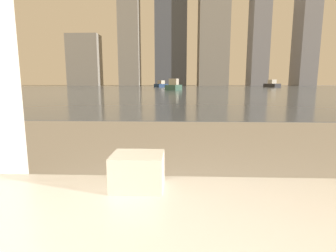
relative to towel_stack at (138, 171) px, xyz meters
name	(u,v)px	position (x,y,z in m)	size (l,w,h in m)	color
towel_stack	(138,171)	(0.00, 0.00, 0.00)	(0.24, 0.20, 0.16)	silver
harbor_water	(178,88)	(0.01, 61.02, -0.65)	(180.00, 110.00, 0.01)	slate
harbor_boat_0	(174,86)	(-0.57, 39.40, -0.03)	(2.60, 4.90, 1.75)	#335647
harbor_boat_1	(161,85)	(-4.76, 73.47, 0.01)	(3.89, 5.17, 1.86)	navy
harbor_boat_3	(272,85)	(25.66, 72.38, 0.08)	(3.18, 5.74, 2.04)	#2D2D33
skyline_tower_0	(85,60)	(-41.89, 117.02, 10.46)	(13.95, 7.98, 22.23)	gray
skyline_tower_1	(129,12)	(-21.52, 117.02, 30.80)	(8.88, 7.65, 62.91)	gray
skyline_tower_2	(171,9)	(-3.36, 117.02, 31.89)	(13.70, 6.26, 65.09)	#4C515B
skyline_tower_4	(260,20)	(34.33, 117.02, 26.92)	(7.28, 9.32, 55.14)	slate
skyline_tower_5	(306,37)	(54.04, 117.02, 19.80)	(7.33, 11.00, 40.90)	slate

